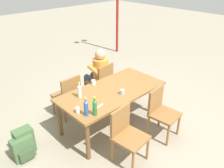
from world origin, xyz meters
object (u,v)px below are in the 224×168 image
Objects in this scene: chair_near_left at (126,133)px; chair_near_right at (161,110)px; dining_table at (112,94)px; person_in_white_shirt at (98,72)px; cup_steel at (122,92)px; chair_far_left at (68,94)px; bottle_blue at (86,108)px; chair_far_right at (102,80)px; table_knife at (97,107)px; bottle_clear at (79,91)px; cup_white at (78,110)px; bottle_green at (95,107)px; backpack_by_far_side at (25,142)px; cup_glass at (93,82)px; backpack_by_near_side at (23,149)px.

chair_near_left is 0.85m from chair_near_right.
dining_table is 2.18× the size of chair_near_right.
person_in_white_shirt is 14.50× the size of cup_steel.
chair_far_left is 1.18m from bottle_blue.
chair_far_right is 1.77m from chair_near_left.
chair_far_left is 3.62× the size of table_knife.
person_in_white_shirt is (0.85, 0.11, 0.17)m from chair_far_left.
cup_steel is (-0.39, -1.10, 0.11)m from person_in_white_shirt.
person_in_white_shirt is at bearing 62.38° from chair_near_left.
cup_white is (-0.29, -0.34, -0.07)m from bottle_clear.
bottle_green is 3.80× the size of cup_steel.
person_in_white_shirt reaches higher than bottle_blue.
bottle_blue reaches higher than cup_steel.
chair_near_left is at bearing -117.62° from person_in_white_shirt.
person_in_white_shirt reaches higher than backpack_by_far_side.
bottle_blue is 3.61× the size of cup_glass.
bottle_green reaches higher than chair_near_left.
chair_near_right reaches higher than backpack_by_far_side.
cup_white reaches higher than dining_table.
chair_near_left reaches higher than dining_table.
backpack_by_near_side is (-1.16, -0.46, -0.31)m from chair_far_left.
bottle_clear is at bearing 63.90° from bottle_blue.
cup_glass is at bearing 103.78° from dining_table.
chair_near_left is 2.82× the size of bottle_green.
table_knife is at bearing 40.72° from bottle_green.
chair_near_left is 1.00× the size of chair_near_right.
table_knife is (-0.97, 0.52, 0.24)m from chair_near_right.
dining_table is 1.61× the size of person_in_white_shirt.
backpack_by_far_side is (-0.72, 0.69, -0.64)m from bottle_blue.
bottle_blue is 0.98m from cup_glass.
cup_steel is at bearing -4.47° from cup_white.
chair_near_right is 2.93× the size of bottle_blue.
bottle_blue is (-0.36, -1.06, 0.37)m from chair_far_left.
cup_glass is 0.63m from cup_steel.
cup_steel reaches higher than dining_table.
dining_table is at bearing 98.50° from cup_steel.
table_knife is (-0.58, -0.03, -0.04)m from cup_steel.
bottle_green is (-0.27, -1.14, 0.37)m from chair_far_left.
chair_far_left reaches higher than dining_table.
person_in_white_shirt is 3.10× the size of backpack_by_near_side.
chair_far_right and chair_near_right have the same top height.
backpack_by_near_side is 0.86× the size of backpack_by_far_side.
cup_steel is at bearing 49.70° from chair_near_left.
chair_far_right is 2.82× the size of bottle_green.
chair_far_right is (0.43, 0.77, -0.16)m from dining_table.
chair_near_right is 2.29× the size of backpack_by_near_side.
bottle_green is 1.31m from backpack_by_near_side.
chair_far_left is at bearing 18.67° from backpack_by_far_side.
bottle_clear is (-0.98, -0.68, 0.19)m from person_in_white_shirt.
dining_table is at bearing -10.93° from backpack_by_near_side.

